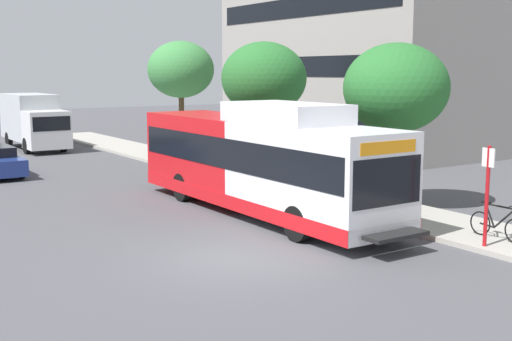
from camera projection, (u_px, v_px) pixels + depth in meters
ground_plane at (112, 205)px, 22.72m from camera, size 120.00×120.00×0.00m
sidewalk_curb at (306, 192)px, 24.90m from camera, size 3.00×56.00×0.14m
transit_bus at (260, 162)px, 21.12m from camera, size 2.58×12.25×3.65m
bus_stop_sign_pole at (487, 188)px, 16.63m from camera, size 0.10×0.36×2.60m
bicycle_parked at (498, 224)px, 17.49m from camera, size 0.52×1.76×1.02m
street_tree_near_stop at (396, 88)px, 21.43m from camera, size 3.46×3.46×5.39m
street_tree_mid_block at (264, 79)px, 28.11m from camera, size 3.67×3.67×5.72m
street_tree_far_block at (181, 70)px, 34.03m from camera, size 3.46×3.46×6.03m
box_truck_background at (33, 120)px, 38.93m from camera, size 2.32×7.01×3.25m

